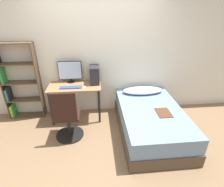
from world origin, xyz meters
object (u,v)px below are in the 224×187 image
object	(u,v)px
office_chair	(67,120)
bed	(150,120)
bookshelf	(17,84)
monitor	(70,71)
keyboard	(71,87)
pc_tower	(95,75)

from	to	relation	value
office_chair	bed	world-z (taller)	office_chair
bookshelf	bed	bearing A→B (deg)	-17.24
bookshelf	monitor	world-z (taller)	bookshelf
keyboard	bed	bearing A→B (deg)	-19.44
bookshelf	keyboard	world-z (taller)	bookshelf
keyboard	pc_tower	distance (m)	0.55
bookshelf	pc_tower	distance (m)	1.60
office_chair	keyboard	size ratio (longest dim) A/B	2.31
bookshelf	pc_tower	xyz separation A→B (m)	(1.59, -0.07, 0.17)
office_chair	monitor	xyz separation A→B (m)	(0.01, 0.85, 0.61)
monitor	pc_tower	xyz separation A→B (m)	(0.50, -0.09, -0.06)
office_chair	monitor	bearing A→B (deg)	89.34
bookshelf	bed	xyz separation A→B (m)	(2.61, -0.81, -0.51)
bed	pc_tower	size ratio (longest dim) A/B	5.22
monitor	office_chair	bearing A→B (deg)	-90.66
bookshelf	monitor	size ratio (longest dim) A/B	3.33
keyboard	pc_tower	xyz separation A→B (m)	(0.47, 0.21, 0.17)
bookshelf	bed	size ratio (longest dim) A/B	0.86
bookshelf	monitor	bearing A→B (deg)	0.81
bookshelf	keyboard	size ratio (longest dim) A/B	3.73
keyboard	pc_tower	size ratio (longest dim) A/B	1.21
bed	monitor	xyz separation A→B (m)	(-1.51, 0.82, 0.75)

